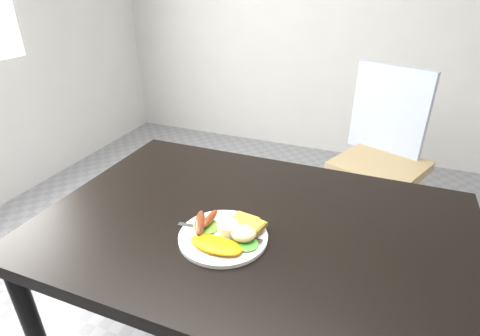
{
  "coord_description": "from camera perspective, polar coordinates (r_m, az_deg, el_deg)",
  "views": [
    {
      "loc": [
        0.28,
        -0.82,
        1.37
      ],
      "look_at": [
        -0.05,
        0.02,
        0.9
      ],
      "focal_mm": 28.0,
      "sensor_mm": 36.0,
      "label": 1
    }
  ],
  "objects": [
    {
      "name": "person",
      "position": [
        1.64,
        16.27,
        2.84
      ],
      "size": [
        0.55,
        0.4,
        1.43
      ],
      "primitive_type": "imported",
      "rotation": [
        0.0,
        0.0,
        3.02
      ],
      "color": "navy",
      "rests_on": "ground"
    },
    {
      "name": "dining_chair",
      "position": [
        2.15,
        20.46,
        0.23
      ],
      "size": [
        0.55,
        0.55,
        0.05
      ],
      "primitive_type": "cube",
      "rotation": [
        0.0,
        0.0,
        -0.42
      ],
      "color": "#A08657",
      "rests_on": "ground"
    },
    {
      "name": "toast_a",
      "position": [
        1.03,
        0.47,
        -8.28
      ],
      "size": [
        0.08,
        0.08,
        0.01
      ],
      "primitive_type": "cube",
      "rotation": [
        0.0,
        0.0,
        -0.14
      ],
      "color": "brown",
      "rests_on": "plate"
    },
    {
      "name": "lettuce_right",
      "position": [
        0.96,
        0.74,
        -11.36
      ],
      "size": [
        0.09,
        0.08,
        0.01
      ],
      "primitive_type": "ellipsoid",
      "rotation": [
        0.0,
        0.0,
        -0.29
      ],
      "color": "green",
      "rests_on": "plate"
    },
    {
      "name": "plate",
      "position": [
        1.0,
        -2.58,
        -10.41
      ],
      "size": [
        0.24,
        0.24,
        0.01
      ],
      "primitive_type": "cylinder",
      "color": "white",
      "rests_on": "dining_table"
    },
    {
      "name": "dining_table",
      "position": [
        1.08,
        2.34,
        -9.01
      ],
      "size": [
        1.2,
        0.8,
        0.04
      ],
      "primitive_type": "cube",
      "color": "black",
      "rests_on": "ground"
    },
    {
      "name": "fork",
      "position": [
        1.01,
        -4.79,
        -9.36
      ],
      "size": [
        0.18,
        0.03,
        0.0
      ],
      "primitive_type": "cube",
      "rotation": [
        0.0,
        0.0,
        0.08
      ],
      "color": "#ADAFB7",
      "rests_on": "plate"
    },
    {
      "name": "sausage_b",
      "position": [
        1.02,
        -4.62,
        -7.69
      ],
      "size": [
        0.02,
        0.09,
        0.02
      ],
      "primitive_type": "ellipsoid",
      "rotation": [
        0.0,
        0.0,
        -0.0
      ],
      "color": "maroon",
      "rests_on": "lettuce_left"
    },
    {
      "name": "omelette",
      "position": [
        0.95,
        -3.7,
        -11.61
      ],
      "size": [
        0.14,
        0.07,
        0.02
      ],
      "primitive_type": "ellipsoid",
      "rotation": [
        0.0,
        0.0,
        -0.03
      ],
      "color": "orange",
      "rests_on": "plate"
    },
    {
      "name": "sausage_a",
      "position": [
        1.01,
        -6.11,
        -8.27
      ],
      "size": [
        0.07,
        0.11,
        0.03
      ],
      "primitive_type": "ellipsoid",
      "rotation": [
        0.0,
        0.0,
        0.41
      ],
      "color": "#5D2315",
      "rests_on": "lettuce_left"
    },
    {
      "name": "ramekin",
      "position": [
        0.99,
        -1.89,
        -9.24
      ],
      "size": [
        0.06,
        0.06,
        0.03
      ],
      "primitive_type": "cylinder",
      "rotation": [
        0.0,
        0.0,
        0.17
      ],
      "color": "white",
      "rests_on": "plate"
    },
    {
      "name": "toast_b",
      "position": [
        0.99,
        1.28,
        -8.85
      ],
      "size": [
        0.09,
        0.09,
        0.01
      ],
      "primitive_type": "cube",
      "rotation": [
        0.0,
        0.0,
        -0.23
      ],
      "color": "olive",
      "rests_on": "toast_a"
    },
    {
      "name": "potato_salad",
      "position": [
        0.96,
        0.53,
        -9.95
      ],
      "size": [
        0.07,
        0.06,
        0.03
      ],
      "primitive_type": "ellipsoid",
      "rotation": [
        0.0,
        0.0,
        0.04
      ],
      "color": "beige",
      "rests_on": "lettuce_right"
    },
    {
      "name": "lettuce_left",
      "position": [
        1.02,
        -5.17,
        -8.8
      ],
      "size": [
        0.09,
        0.08,
        0.01
      ],
      "primitive_type": "ellipsoid",
      "rotation": [
        0.0,
        0.0,
        -0.27
      ],
      "color": "#428717",
      "rests_on": "plate"
    }
  ]
}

